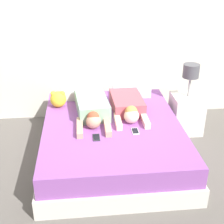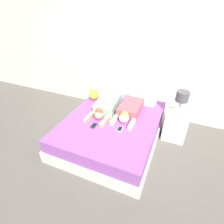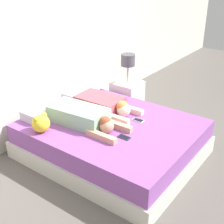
{
  "view_description": "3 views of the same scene",
  "coord_description": "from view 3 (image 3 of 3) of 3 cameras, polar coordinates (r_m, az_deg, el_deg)",
  "views": [
    {
      "loc": [
        -0.34,
        -3.29,
        2.24
      ],
      "look_at": [
        0.0,
        0.0,
        0.6
      ],
      "focal_mm": 50.0,
      "sensor_mm": 36.0,
      "label": 1
    },
    {
      "loc": [
        1.03,
        -2.42,
        2.31
      ],
      "look_at": [
        0.0,
        0.0,
        0.6
      ],
      "focal_mm": 28.0,
      "sensor_mm": 36.0,
      "label": 2
    },
    {
      "loc": [
        -2.75,
        -2.02,
        2.27
      ],
      "look_at": [
        0.0,
        0.0,
        0.6
      ],
      "focal_mm": 50.0,
      "sensor_mm": 36.0,
      "label": 3
    }
  ],
  "objects": [
    {
      "name": "person_right",
      "position": [
        4.14,
        -1.25,
        1.39
      ],
      "size": [
        0.4,
        0.89,
        0.21
      ],
      "color": "#B24C59",
      "rests_on": "bed"
    },
    {
      "name": "pillow_head_right",
      "position": [
        4.57,
        -5.69,
        3.34
      ],
      "size": [
        0.52,
        0.29,
        0.12
      ],
      "color": "silver",
      "rests_on": "bed"
    },
    {
      "name": "ground_plane",
      "position": [
        4.09,
        -0.0,
        -7.63
      ],
      "size": [
        12.0,
        12.0,
        0.0
      ],
      "primitive_type": "plane",
      "color": "#5B5651"
    },
    {
      "name": "cell_phone_left",
      "position": [
        3.55,
        2.21,
        -4.64
      ],
      "size": [
        0.08,
        0.15,
        0.01
      ],
      "color": "#2D2D33",
      "rests_on": "bed"
    },
    {
      "name": "cell_phone_right",
      "position": [
        3.92,
        4.81,
        -1.51
      ],
      "size": [
        0.08,
        0.15,
        0.01
      ],
      "color": "silver",
      "rests_on": "bed"
    },
    {
      "name": "plush_toy",
      "position": [
        3.71,
        -12.88,
        -1.95
      ],
      "size": [
        0.21,
        0.21,
        0.22
      ],
      "color": "yellow",
      "rests_on": "bed"
    },
    {
      "name": "nightstand",
      "position": [
        5.0,
        2.79,
        3.12
      ],
      "size": [
        0.41,
        0.41,
        0.99
      ],
      "color": "beige",
      "rests_on": "ground_plane"
    },
    {
      "name": "person_left",
      "position": [
        3.81,
        -5.27,
        -0.88
      ],
      "size": [
        0.44,
        1.06,
        0.2
      ],
      "color": "#8CBF99",
      "rests_on": "bed"
    },
    {
      "name": "pillow_head_left",
      "position": [
        4.1,
        -12.49,
        0.08
      ],
      "size": [
        0.52,
        0.29,
        0.12
      ],
      "color": "silver",
      "rests_on": "bed"
    },
    {
      "name": "bed",
      "position": [
        3.97,
        -0.0,
        -4.94
      ],
      "size": [
        1.69,
        2.07,
        0.45
      ],
      "color": "beige",
      "rests_on": "ground_plane"
    },
    {
      "name": "wall_back",
      "position": [
        4.33,
        -13.06,
        12.45
      ],
      "size": [
        12.0,
        0.06,
        2.6
      ],
      "color": "beige",
      "rests_on": "ground_plane"
    }
  ]
}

